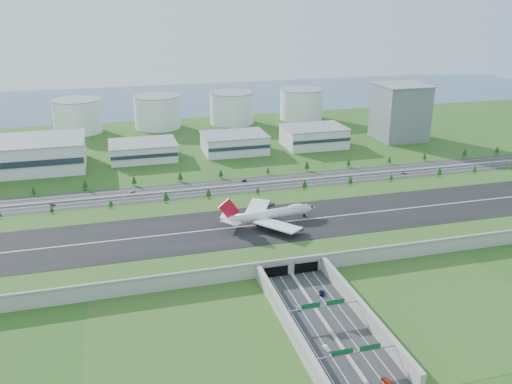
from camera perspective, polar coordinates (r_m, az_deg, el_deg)
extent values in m
plane|color=#224A17|center=(336.67, 0.95, -4.67)|extent=(1200.00, 1200.00, 0.00)
cube|color=gray|center=(335.01, 0.95, -4.05)|extent=(520.00, 100.00, 8.00)
cube|color=#32551D|center=(333.36, 0.95, -3.41)|extent=(520.00, 100.00, 0.16)
cube|color=black|center=(333.30, 0.95, -3.38)|extent=(520.00, 58.00, 0.12)
cube|color=silver|center=(333.27, 0.95, -3.37)|extent=(520.00, 0.90, 0.02)
cube|color=gray|center=(290.62, 3.69, -7.07)|extent=(520.00, 1.20, 1.20)
cube|color=#28282B|center=(246.83, 8.33, -15.01)|extent=(34.00, 120.00, 0.12)
cube|color=gray|center=(246.61, 8.34, -14.94)|extent=(1.60, 120.00, 0.90)
cube|color=gray|center=(246.57, 3.44, -13.74)|extent=(2.40, 100.00, 8.00)
cube|color=gray|center=(258.94, 11.28, -12.32)|extent=(2.40, 100.00, 8.00)
cube|color=black|center=(290.08, 2.11, -8.30)|extent=(13.00, 1.20, 6.00)
cube|color=black|center=(295.07, 5.29, -7.85)|extent=(13.00, 1.20, 6.00)
cylinder|color=gray|center=(250.56, 2.88, -13.25)|extent=(0.70, 0.70, 7.00)
cylinder|color=gray|center=(263.27, 10.94, -11.83)|extent=(0.70, 0.70, 7.00)
cube|color=gray|center=(254.32, 7.06, -11.85)|extent=(38.00, 0.50, 0.50)
cube|color=#0C4C23|center=(251.54, 5.79, -11.81)|extent=(9.00, 0.30, 2.40)
cube|color=#0C4C23|center=(255.60, 8.35, -11.37)|extent=(9.00, 0.30, 2.40)
cylinder|color=gray|center=(223.90, 5.79, -17.97)|extent=(0.70, 0.70, 7.00)
cylinder|color=gray|center=(238.04, 14.72, -16.00)|extent=(0.70, 0.70, 7.00)
cube|color=gray|center=(228.10, 10.48, -16.26)|extent=(38.00, 0.50, 0.50)
cube|color=#0C4C23|center=(225.01, 9.07, -16.30)|extent=(9.00, 0.30, 2.40)
cube|color=#0C4C23|center=(229.54, 11.92, -15.68)|extent=(9.00, 0.30, 2.40)
cube|color=#28282B|center=(421.98, -2.65, 0.58)|extent=(560.00, 36.00, 0.12)
cylinder|color=#3D2819|center=(394.68, -20.67, -2.03)|extent=(0.50, 0.50, 2.05)
cone|color=black|center=(393.76, -20.72, -1.68)|extent=(3.19, 3.19, 4.10)
cylinder|color=#3D2819|center=(392.20, -15.01, -1.51)|extent=(0.50, 0.50, 2.20)
cone|color=black|center=(391.20, -15.05, -1.13)|extent=(3.42, 3.42, 4.40)
cylinder|color=#3D2819|center=(393.43, -9.43, -0.94)|extent=(0.50, 0.50, 3.05)
cone|color=black|center=(392.06, -9.47, -0.41)|extent=(4.75, 4.75, 6.11)
cylinder|color=#3D2819|center=(397.25, -5.02, -0.54)|extent=(0.50, 0.50, 2.87)
cone|color=black|center=(395.97, -5.04, -0.04)|extent=(4.46, 4.46, 5.73)
cylinder|color=#3D2819|center=(405.10, 0.18, -0.10)|extent=(0.50, 0.50, 2.04)
cone|color=black|center=(404.20, 0.18, 0.24)|extent=(3.17, 3.17, 4.08)
cylinder|color=#3D2819|center=(415.81, 5.12, 0.42)|extent=(0.50, 0.50, 2.94)
cone|color=black|center=(414.56, 5.14, 0.91)|extent=(4.57, 4.57, 5.87)
cylinder|color=#3D2819|center=(429.98, 9.87, 0.86)|extent=(0.50, 0.50, 2.74)
cone|color=black|center=(428.86, 9.90, 1.30)|extent=(4.26, 4.26, 5.48)
cylinder|color=#3D2819|center=(445.78, 14.01, 1.21)|extent=(0.50, 0.50, 2.23)
cone|color=black|center=(444.90, 14.04, 1.56)|extent=(3.46, 3.46, 4.45)
cylinder|color=#3D2819|center=(468.03, 18.71, 1.68)|extent=(0.50, 0.50, 2.94)
cone|color=black|center=(466.92, 18.76, 2.12)|extent=(4.57, 4.57, 5.87)
cylinder|color=#3D2819|center=(487.17, 21.98, 1.94)|extent=(0.50, 0.50, 2.36)
cone|color=black|center=(486.31, 22.03, 2.28)|extent=(3.68, 3.68, 4.73)
cylinder|color=#3D2819|center=(509.97, 25.31, 2.22)|extent=(0.50, 0.50, 2.18)
cone|color=black|center=(509.21, 25.36, 2.52)|extent=(3.39, 3.39, 4.35)
cylinder|color=#3D2819|center=(437.78, -22.37, -0.11)|extent=(0.50, 0.50, 2.03)
cone|color=black|center=(436.96, -22.41, 0.21)|extent=(3.15, 3.15, 4.05)
cylinder|color=#3D2819|center=(434.06, -17.53, 0.39)|extent=(0.50, 0.50, 2.88)
cone|color=black|center=(432.89, -17.58, 0.85)|extent=(4.47, 4.47, 5.75)
cylinder|color=#3D2819|center=(433.67, -12.69, 0.82)|extent=(0.50, 0.50, 2.69)
cone|color=black|center=(432.57, -12.72, 1.25)|extent=(4.18, 4.18, 5.38)
cylinder|color=#3D2819|center=(436.26, -7.96, 1.25)|extent=(0.50, 0.50, 2.80)
cone|color=black|center=(435.13, -7.99, 1.70)|extent=(4.35, 4.35, 5.60)
cylinder|color=#3D2819|center=(441.24, -3.73, 1.61)|extent=(0.50, 0.50, 2.60)
cone|color=black|center=(440.19, -3.74, 2.02)|extent=(4.04, 4.04, 5.20)
cylinder|color=#3D2819|center=(450.51, 1.26, 2.01)|extent=(0.50, 0.50, 2.00)
cone|color=black|center=(449.72, 1.26, 2.32)|extent=(3.11, 3.11, 4.00)
cylinder|color=#3D2819|center=(460.88, 5.36, 2.41)|extent=(0.50, 0.50, 3.02)
cone|color=black|center=(459.73, 5.38, 2.87)|extent=(4.70, 4.70, 6.04)
cylinder|color=#3D2819|center=(475.29, 9.69, 2.74)|extent=(0.50, 0.50, 2.66)
cone|color=black|center=(474.30, 9.71, 3.13)|extent=(4.14, 4.14, 5.33)
cylinder|color=#3D2819|center=(492.69, 13.83, 3.03)|extent=(0.50, 0.50, 2.25)
cone|color=black|center=(491.88, 13.86, 3.35)|extent=(3.51, 3.51, 4.51)
cylinder|color=#3D2819|center=(510.27, 17.30, 3.30)|extent=(0.50, 0.50, 2.46)
cone|color=black|center=(509.42, 17.33, 3.64)|extent=(3.82, 3.82, 4.91)
cylinder|color=#3D2819|center=(533.21, 21.08, 3.58)|extent=(0.50, 0.50, 2.77)
cone|color=black|center=(532.29, 21.12, 3.94)|extent=(4.32, 4.32, 5.55)
cylinder|color=#3D2819|center=(554.28, 24.01, 3.76)|extent=(0.50, 0.50, 2.63)
cone|color=black|center=(553.44, 24.06, 4.10)|extent=(4.09, 4.09, 5.26)
cube|color=silver|center=(502.37, -24.41, 3.47)|extent=(120.00, 60.00, 25.00)
cube|color=silver|center=(502.09, -11.81, 4.27)|extent=(58.00, 42.00, 15.00)
cube|color=silver|center=(513.28, -2.29, 5.15)|extent=(58.00, 42.00, 17.00)
cube|color=silver|center=(536.03, 6.11, 5.81)|extent=(58.00, 42.00, 19.00)
cube|color=slate|center=(577.11, 14.91, 8.12)|extent=(46.00, 46.00, 55.00)
cylinder|color=white|center=(616.75, -18.30, 7.57)|extent=(50.00, 50.00, 35.00)
cylinder|color=white|center=(617.90, -10.36, 8.28)|extent=(50.00, 50.00, 35.00)
cylinder|color=white|center=(630.62, -2.57, 8.82)|extent=(50.00, 50.00, 35.00)
cylinder|color=white|center=(654.22, 4.80, 9.19)|extent=(50.00, 50.00, 35.00)
cube|color=#3C5374|center=(790.71, -8.93, 9.63)|extent=(1200.00, 260.00, 0.06)
cylinder|color=white|center=(333.91, 1.48, -2.34)|extent=(51.77, 11.76, 5.88)
cone|color=white|center=(345.01, 5.68, -1.67)|extent=(7.98, 6.68, 5.88)
cone|color=white|center=(324.63, -3.00, -2.97)|extent=(9.80, 6.90, 5.88)
ellipsoid|color=white|center=(339.95, 4.19, -1.58)|extent=(12.98, 5.99, 3.62)
cube|color=white|center=(320.46, 2.28, -3.53)|extent=(26.54, 29.00, 1.45)
cube|color=white|center=(346.93, 0.18, -1.61)|extent=(22.63, 30.02, 1.45)
cylinder|color=#38383D|center=(327.47, 2.94, -3.39)|extent=(5.06, 3.29, 2.76)
cylinder|color=#38383D|center=(321.31, 4.56, -3.91)|extent=(5.06, 3.29, 2.76)
cylinder|color=#38383D|center=(345.99, 1.42, -2.04)|extent=(5.06, 3.29, 2.76)
cylinder|color=#38383D|center=(356.57, 1.57, -1.35)|extent=(5.06, 3.29, 2.76)
cube|color=white|center=(319.42, -2.50, -3.22)|extent=(10.45, 11.40, 0.55)
cube|color=white|center=(329.83, -3.19, -2.45)|extent=(9.07, 11.46, 0.55)
cube|color=#B90C25|center=(322.23, -2.87, -1.81)|extent=(13.10, 2.33, 13.77)
cylinder|color=black|center=(345.19, 5.09, -2.51)|extent=(1.75, 0.64, 1.75)
cylinder|color=black|center=(331.98, 1.09, -3.38)|extent=(1.75, 0.64, 1.75)
cylinder|color=black|center=(336.95, 0.70, -3.01)|extent=(1.75, 0.64, 1.75)
cylinder|color=black|center=(330.04, 0.20, -3.52)|extent=(1.75, 0.64, 1.75)
cylinder|color=black|center=(335.04, -0.18, -3.15)|extent=(1.75, 0.64, 1.75)
imported|color=#A6A5A9|center=(264.13, 4.38, -12.05)|extent=(1.87, 4.31, 1.45)
imported|color=white|center=(239.37, 7.42, -15.98)|extent=(2.52, 4.76, 1.49)
imported|color=#0D0C40|center=(277.02, 6.94, -10.48)|extent=(4.36, 5.93, 1.50)
imported|color=#BC3311|center=(226.91, 13.60, -18.76)|extent=(3.54, 5.82, 1.58)
imported|color=#5E5D62|center=(409.91, -20.64, -1.24)|extent=(4.41, 2.79, 1.40)
imported|color=black|center=(432.74, -1.26, 1.20)|extent=(4.21, 2.15, 1.32)
imported|color=silver|center=(468.13, 15.24, 1.97)|extent=(5.89, 3.87, 1.51)
imported|color=white|center=(420.05, -12.95, 0.09)|extent=(5.38, 3.37, 1.45)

